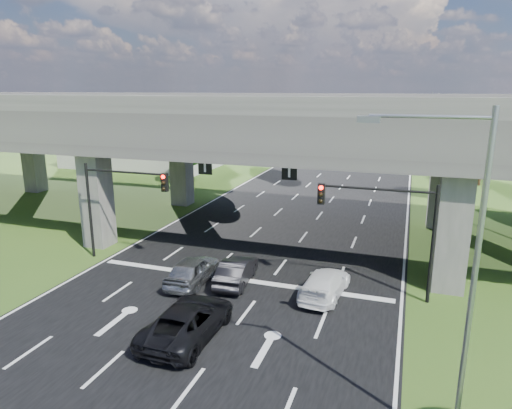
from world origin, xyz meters
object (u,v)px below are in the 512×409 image
Objects in this scene: car_dark at (236,271)px; signal_right at (388,218)px; streetlight_far at (429,142)px; signal_left at (118,195)px; streetlight_beyond at (426,128)px; car_white at (325,284)px; car_trailing at (188,321)px; car_silver at (193,270)px; streetlight_near at (459,264)px.

signal_right is at bearing -178.15° from car_dark.
streetlight_far is 2.38× the size of car_dark.
signal_left is 1.43× the size of car_dark.
streetlight_beyond is 37.70m from car_white.
car_white is 7.57m from car_trailing.
car_white is (7.12, 0.73, -0.09)m from car_silver.
signal_right is 8.48m from car_dark.
car_silver is (-12.23, -21.73, -5.06)m from streetlight_far.
signal_right is at bearing -93.61° from streetlight_beyond.
car_trailing is at bearing -110.24° from streetlight_far.
streetlight_far is (0.00, 30.00, 0.00)m from streetlight_near.
car_dark is 0.91× the size of car_white.
streetlight_near is 2.38× the size of car_dark.
streetlight_far is 1.00× the size of streetlight_beyond.
car_white is 0.85× the size of car_trailing.
streetlight_far is 2.17× the size of car_white.
car_dark is 4.85m from car_white.
streetlight_beyond is at bearing 90.00° from streetlight_near.
signal_right and signal_left have the same top height.
streetlight_near is (17.92, -9.94, 1.66)m from signal_left.
signal_right is at bearing -137.77° from car_trailing.
streetlight_far is (17.92, 20.06, 1.66)m from signal_left.
streetlight_far is at bearing -120.52° from car_dark.
car_silver is at bearing -170.45° from signal_right.
streetlight_beyond is 38.66m from car_dark.
streetlight_far is at bearing 90.00° from streetlight_near.
streetlight_beyond reaches higher than signal_left.
car_dark is (-9.96, -21.00, -5.13)m from streetlight_far.
streetlight_near reaches higher than car_dark.
car_dark is at bearing 137.89° from streetlight_near.
car_trailing is at bearing 85.38° from car_dark.
signal_left is 8.74m from car_dark.
streetlight_beyond is (0.00, 46.00, 0.00)m from streetlight_near.
car_silver is (-12.23, -37.73, -5.06)m from streetlight_beyond.
signal_right is 1.00× the size of signal_left.
car_dark reaches higher than car_white.
signal_left reaches higher than car_trailing.
streetlight_beyond is 39.99m from car_silver.
car_trailing is at bearing 112.39° from car_silver.
car_silver is 2.39m from car_dark.
streetlight_near is 11.56m from car_trailing.
signal_right is 10.66m from car_silver.
car_white is at bearing -103.68° from streetlight_far.
streetlight_far is 23.80m from car_dark.
car_trailing is (-7.63, -6.80, -3.40)m from signal_right.
car_trailing is (-9.90, -42.86, -5.06)m from streetlight_beyond.
streetlight_far is 22.22m from car_white.
car_white is (-5.11, -21.00, -5.15)m from streetlight_far.
signal_right is 0.60× the size of streetlight_near.
signal_right is 1.30× the size of car_white.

